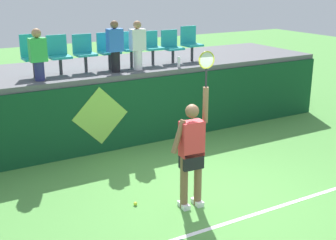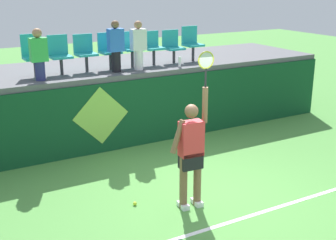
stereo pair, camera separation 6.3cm
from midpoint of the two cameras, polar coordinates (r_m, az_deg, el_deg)
The scene contains 19 objects.
ground_plane at distance 8.17m, azimuth 5.42°, elevation -9.36°, with size 40.00×40.00×0.00m, color #519342.
court_back_wall at distance 10.29m, azimuth -3.89°, elevation 0.96°, with size 10.87×0.20×1.53m, color #0F4223.
spectator_platform at distance 11.23m, azimuth -6.82°, elevation 6.61°, with size 10.87×2.65×0.12m, color #56565B.
court_baseline_stripe at distance 7.53m, azimuth 9.50°, elevation -12.02°, with size 9.78×0.08×0.01m, color white.
tennis_player at distance 7.39m, azimuth 3.16°, elevation -3.78°, with size 0.75×0.29×2.59m.
tennis_ball at distance 7.82m, azimuth -3.93°, elevation -10.37°, with size 0.07×0.07×0.07m, color #D1E533.
water_bottle at distance 10.78m, azimuth 1.63°, elevation 7.25°, with size 0.07×0.07×0.24m, color white.
stadium_chair_0 at distance 10.09m, azimuth -16.30°, elevation 7.97°, with size 0.44×0.42×0.89m.
stadium_chair_1 at distance 10.23m, azimuth -13.22°, elevation 8.18°, with size 0.44×0.42×0.84m.
stadium_chair_2 at distance 10.40m, azimuth -10.17°, elevation 8.50°, with size 0.44×0.42×0.82m.
stadium_chair_3 at distance 10.61m, azimuth -7.22°, elevation 8.80°, with size 0.44×0.42×0.82m.
stadium_chair_4 at distance 10.82m, azimuth -4.50°, elevation 9.14°, with size 0.44×0.42×0.81m.
stadium_chair_5 at distance 11.07m, azimuth -1.80°, elevation 9.27°, with size 0.44×0.42×0.79m.
stadium_chair_6 at distance 11.34m, azimuth 0.71°, elevation 9.34°, with size 0.44×0.42×0.79m.
stadium_chair_7 at distance 11.63m, azimuth 3.13°, elevation 9.75°, with size 0.44×0.42×0.86m.
spectator_0 at distance 10.44m, azimuth -3.54°, elevation 9.39°, with size 0.34×0.20×1.10m.
spectator_1 at distance 9.64m, azimuth -15.66°, elevation 7.98°, with size 0.34×0.20×1.06m.
spectator_2 at distance 10.22m, azimuth -6.37°, elevation 9.23°, with size 0.34×0.20×1.13m.
wall_signage_mount at distance 10.12m, azimuth -7.99°, elevation -4.03°, with size 1.27×0.01×1.48m.
Camera 2 is at (-4.21, -5.97, 3.67)m, focal length 48.80 mm.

